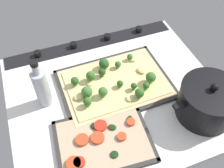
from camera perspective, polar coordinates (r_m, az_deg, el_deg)
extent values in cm
cube|color=white|center=(94.48, 0.72, -2.76)|extent=(75.28, 65.74, 3.00)
cube|color=black|center=(112.46, -4.73, 9.04)|extent=(72.27, 7.00, 0.80)
cylinder|color=black|center=(118.04, 5.96, 12.01)|extent=(2.80, 2.80, 1.80)
cylinder|color=black|center=(113.30, -1.08, 10.44)|extent=(2.80, 2.80, 1.80)
cylinder|color=black|center=(110.43, -8.53, 8.58)|extent=(2.80, 2.80, 1.80)
cylinder|color=black|center=(109.57, -16.16, 6.52)|extent=(2.80, 2.80, 1.80)
cube|color=#33302D|center=(95.64, 0.63, -0.20)|extent=(40.21, 29.26, 0.50)
cube|color=#33302D|center=(104.12, -2.19, 5.34)|extent=(39.82, 1.77, 1.30)
cube|color=#33302D|center=(87.82, 3.99, -6.44)|extent=(39.82, 1.77, 1.30)
cube|color=#33302D|center=(101.81, 10.79, 2.98)|extent=(1.61, 28.71, 1.30)
cube|color=#33302D|center=(92.49, -10.55, -3.38)|extent=(1.61, 28.71, 1.30)
cube|color=beige|center=(95.06, 0.64, 0.09)|extent=(37.78, 26.83, 1.00)
cube|color=#EFDB8C|center=(94.53, 0.64, 0.36)|extent=(34.75, 24.16, 0.40)
cone|color=#5B9F46|center=(87.70, -5.36, -4.53)|extent=(1.57, 1.57, 1.27)
sphere|color=#386B28|center=(86.33, -5.44, -3.87)|extent=(2.86, 2.86, 2.86)
cone|color=#5B9F46|center=(94.78, -4.68, 1.07)|extent=(1.86, 1.86, 1.23)
sphere|color=#386B28|center=(93.38, -4.76, 1.83)|extent=(3.39, 3.39, 3.39)
cone|color=#5B9F46|center=(102.26, 3.94, 5.52)|extent=(1.26, 1.26, 0.82)
sphere|color=#386B28|center=(101.38, 3.97, 6.03)|extent=(2.29, 2.29, 2.29)
cone|color=#427635|center=(96.02, -2.21, 2.00)|extent=(1.51, 1.51, 1.09)
sphere|color=#264C1C|center=(94.86, -2.24, 2.64)|extent=(2.74, 2.74, 2.74)
cone|color=#5B9F46|center=(92.58, 7.50, -0.91)|extent=(1.33, 1.33, 1.11)
sphere|color=#386B28|center=(91.47, 7.59, -0.33)|extent=(2.42, 2.42, 2.42)
cone|color=#4D8B3F|center=(92.08, 4.80, -0.96)|extent=(1.23, 1.23, 1.06)
sphere|color=#2D5B23|center=(91.03, 4.85, -0.42)|extent=(2.23, 2.23, 2.23)
cone|color=#5B9F46|center=(98.99, 1.30, 3.84)|extent=(1.31, 1.31, 0.95)
sphere|color=#386B28|center=(98.01, 1.32, 4.40)|extent=(2.39, 2.39, 2.39)
cone|color=#68AD54|center=(90.39, -5.49, -2.48)|extent=(2.15, 2.15, 0.85)
sphere|color=#427533|center=(88.90, -5.58, -1.73)|extent=(3.92, 3.92, 3.92)
cone|color=#4D8B3F|center=(94.08, -8.12, 0.05)|extent=(1.61, 1.61, 1.04)
sphere|color=#2D5B23|center=(92.86, -8.23, 0.69)|extent=(2.93, 2.93, 2.93)
cone|color=#4D8B3F|center=(92.70, 1.77, -0.42)|extent=(1.30, 1.30, 0.81)
sphere|color=#2D5B23|center=(91.71, 1.78, 0.10)|extent=(2.37, 2.37, 2.37)
cone|color=#68AD54|center=(89.89, -1.98, -2.42)|extent=(1.80, 1.80, 1.19)
sphere|color=#427533|center=(88.46, -2.01, -1.70)|extent=(3.27, 3.27, 3.27)
cone|color=#4D8B3F|center=(98.96, -1.57, 3.77)|extent=(2.17, 2.17, 0.85)
sphere|color=#2D5B23|center=(97.60, -1.59, 4.55)|extent=(3.94, 3.94, 3.94)
cone|color=#68AD54|center=(94.91, 8.45, 0.70)|extent=(2.07, 2.07, 1.30)
sphere|color=#427533|center=(93.38, 8.59, 1.53)|extent=(3.76, 3.76, 3.76)
cone|color=#5B9F46|center=(90.20, 6.03, -2.64)|extent=(1.83, 1.83, 0.97)
sphere|color=#386B28|center=(88.84, 6.12, -1.95)|extent=(3.32, 3.32, 3.32)
ellipsoid|color=#EFDB8C|center=(93.81, -4.89, 0.15)|extent=(3.52, 3.52, 0.89)
ellipsoid|color=#EFDB8C|center=(98.17, 6.46, 3.03)|extent=(3.79, 4.38, 1.31)
ellipsoid|color=#EFDB8C|center=(102.50, 4.56, 5.72)|extent=(5.13, 5.14, 1.31)
ellipsoid|color=#EFDB8C|center=(90.16, -7.37, -2.76)|extent=(4.72, 4.25, 1.35)
ellipsoid|color=#EFDB8C|center=(89.36, 3.85, -3.17)|extent=(2.52, 2.82, 0.98)
cube|color=#33302D|center=(82.65, -1.92, -12.63)|extent=(31.15, 24.55, 0.50)
cube|color=#33302D|center=(87.60, -3.68, -6.62)|extent=(29.43, 3.61, 1.30)
cube|color=#33302D|center=(84.82, 7.48, -10.09)|extent=(3.02, 22.24, 1.30)
cube|color=#33302D|center=(82.15, -11.82, -14.64)|extent=(3.02, 22.24, 1.30)
cube|color=tan|center=(82.03, -1.93, -12.40)|extent=(28.56, 21.96, 0.90)
cylinder|color=#D14723|center=(81.61, 2.16, -11.56)|extent=(2.96, 2.96, 1.00)
cylinder|color=red|center=(78.48, -7.25, -16.82)|extent=(3.48, 3.48, 1.00)
cylinder|color=#D14723|center=(81.48, -3.22, -11.80)|extent=(4.31, 4.31, 1.00)
cylinder|color=#D14723|center=(78.55, -8.51, -17.00)|extent=(4.39, 4.39, 1.00)
cylinder|color=#D14723|center=(81.55, -6.65, -12.18)|extent=(4.15, 4.15, 1.00)
cylinder|color=#D14723|center=(84.46, 4.22, -8.37)|extent=(2.83, 2.83, 1.00)
cylinder|color=red|center=(83.58, -2.55, -9.21)|extent=(4.21, 4.21, 1.00)
ellipsoid|color=#193819|center=(79.02, 0.53, -15.31)|extent=(3.09, 3.06, 0.60)
ellipsoid|color=#193819|center=(83.35, 0.04, -9.52)|extent=(3.45, 3.31, 0.60)
ellipsoid|color=#193819|center=(84.91, 3.60, -7.96)|extent=(3.40, 3.74, 0.60)
ellipsoid|color=#193819|center=(83.78, -3.97, -9.23)|extent=(2.77, 2.96, 0.60)
cylinder|color=black|center=(89.51, 20.34, -3.82)|extent=(19.05, 19.05, 11.37)
cylinder|color=black|center=(84.99, 21.42, -1.37)|extent=(19.43, 19.43, 0.80)
sphere|color=black|center=(83.84, 21.73, -0.68)|extent=(2.40, 2.40, 2.40)
cube|color=black|center=(81.28, 14.61, -4.70)|extent=(3.60, 2.00, 1.20)
cylinder|color=#B7BCC6|center=(88.44, -15.24, -0.97)|extent=(4.92, 4.92, 14.74)
cylinder|color=#B7BCC6|center=(81.85, -16.52, 3.08)|extent=(2.22, 2.22, 3.50)
cylinder|color=black|center=(80.10, -16.92, 4.33)|extent=(2.46, 2.46, 1.60)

